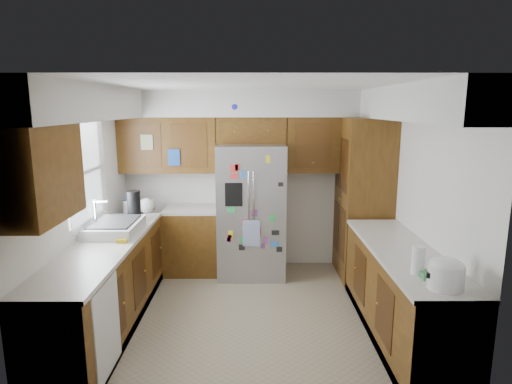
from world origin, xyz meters
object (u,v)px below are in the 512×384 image
at_px(rice_cooker, 446,273).
at_px(fridge, 251,211).
at_px(pantry, 363,199).
at_px(paper_towel, 418,260).

bearing_deg(rice_cooker, fridge, 120.13).
bearing_deg(pantry, fridge, 177.94).
bearing_deg(fridge, paper_towel, -58.85).
xyz_separation_m(fridge, rice_cooker, (1.50, -2.58, 0.14)).
relative_size(rice_cooker, paper_towel, 1.17).
distance_m(pantry, paper_towel, 2.25).
height_order(pantry, rice_cooker, pantry).
height_order(pantry, fridge, pantry).
xyz_separation_m(pantry, fridge, (-1.50, 0.05, -0.17)).
relative_size(fridge, rice_cooker, 6.38).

